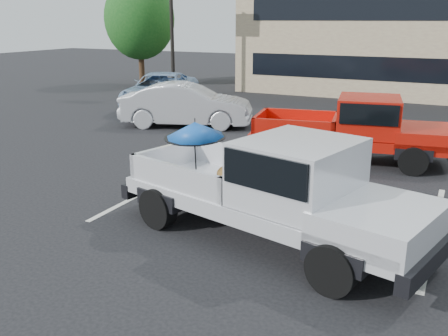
{
  "coord_description": "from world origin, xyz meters",
  "views": [
    {
      "loc": [
        3.26,
        -7.3,
        3.74
      ],
      "look_at": [
        -0.32,
        -0.01,
        1.3
      ],
      "focal_mm": 40.0,
      "sensor_mm": 36.0,
      "label": 1
    }
  ],
  "objects": [
    {
      "name": "tree_left",
      "position": [
        -14.0,
        17.0,
        3.73
      ],
      "size": [
        3.96,
        3.96,
        6.02
      ],
      "color": "#332114",
      "rests_on": "ground"
    },
    {
      "name": "stripe_right",
      "position": [
        3.0,
        2.0,
        0.0
      ],
      "size": [
        0.12,
        5.0,
        0.01
      ],
      "primitive_type": "cube",
      "color": "silver",
      "rests_on": "ground"
    },
    {
      "name": "silver_pickup",
      "position": [
        0.69,
        0.23,
        1.05
      ],
      "size": [
        6.0,
        3.32,
        2.06
      ],
      "rotation": [
        0.0,
        0.0,
        -0.25
      ],
      "color": "black",
      "rests_on": "ground"
    },
    {
      "name": "silver_sedan",
      "position": [
        -5.78,
        8.06,
        0.77
      ],
      "size": [
        4.94,
        3.07,
        1.54
      ],
      "primitive_type": "imported",
      "rotation": [
        0.0,
        0.0,
        1.91
      ],
      "color": "#BABCC2",
      "rests_on": "ground"
    },
    {
      "name": "stripe_left",
      "position": [
        -3.0,
        2.0,
        0.0
      ],
      "size": [
        0.12,
        5.0,
        0.01
      ],
      "primitive_type": "cube",
      "color": "silver",
      "rests_on": "ground"
    },
    {
      "name": "blue_suv",
      "position": [
        -8.57,
        10.69,
        0.76
      ],
      "size": [
        4.18,
        5.99,
        1.52
      ],
      "primitive_type": "imported",
      "rotation": [
        0.0,
        0.0,
        0.33
      ],
      "color": "#85A4C7",
      "rests_on": "ground"
    },
    {
      "name": "red_pickup",
      "position": [
        0.81,
        6.03,
        0.97
      ],
      "size": [
        5.62,
        2.76,
        1.77
      ],
      "rotation": [
        0.0,
        0.0,
        0.18
      ],
      "color": "black",
      "rests_on": "ground"
    },
    {
      "name": "ground",
      "position": [
        0.0,
        0.0,
        0.0
      ],
      "size": [
        90.0,
        90.0,
        0.0
      ],
      "primitive_type": "plane",
      "color": "black",
      "rests_on": "ground"
    }
  ]
}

